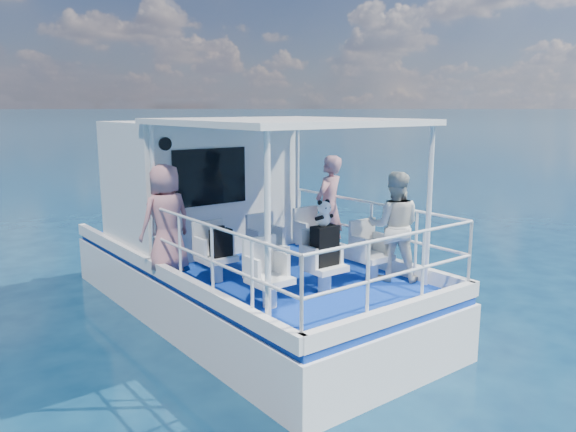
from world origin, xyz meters
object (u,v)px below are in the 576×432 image
at_px(passenger_port_fwd, 166,219).
at_px(backpack_center, 325,246).
at_px(passenger_stbd_aft, 394,226).
at_px(panda, 323,213).

distance_m(passenger_port_fwd, backpack_center, 2.48).
relative_size(passenger_stbd_aft, panda, 4.53).
relative_size(passenger_port_fwd, backpack_center, 3.07).
bearing_deg(passenger_stbd_aft, panda, 38.62).
bearing_deg(backpack_center, panda, 137.80).
distance_m(passenger_stbd_aft, backpack_center, 1.19).
bearing_deg(backpack_center, passenger_stbd_aft, -7.12).
distance_m(passenger_port_fwd, panda, 2.47).
bearing_deg(panda, passenger_stbd_aft, -7.72).
height_order(passenger_port_fwd, panda, passenger_port_fwd).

